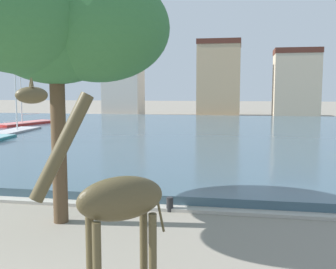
{
  "coord_description": "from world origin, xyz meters",
  "views": [
    {
      "loc": [
        4.45,
        -4.84,
        4.21
      ],
      "look_at": [
        1.22,
        12.93,
        2.2
      ],
      "focal_mm": 42.85,
      "sensor_mm": 36.0,
      "label": 1
    }
  ],
  "objects": [
    {
      "name": "shade_tree",
      "position": [
        -1.12,
        7.06,
        6.08
      ],
      "size": [
        6.44,
        6.62,
        7.79
      ],
      "color": "brown",
      "rests_on": "ground"
    },
    {
      "name": "quay_edge_coping",
      "position": [
        0.0,
        8.68,
        0.06
      ],
      "size": [
        84.64,
        0.5,
        0.12
      ],
      "primitive_type": "cube",
      "color": "#ADA89E",
      "rests_on": "ground"
    },
    {
      "name": "townhouse_narrow_midrow",
      "position": [
        0.91,
        60.84,
        6.02
      ],
      "size": [
        6.76,
        7.63,
        12.01
      ],
      "color": "tan",
      "rests_on": "ground"
    },
    {
      "name": "sailboat_red",
      "position": [
        -19.02,
        34.87,
        0.38
      ],
      "size": [
        4.1,
        9.02,
        8.53
      ],
      "color": "red",
      "rests_on": "ground"
    },
    {
      "name": "sailboat_grey",
      "position": [
        -15.78,
        28.89,
        0.32
      ],
      "size": [
        2.61,
        8.01,
        6.31
      ],
      "color": "#939399",
      "rests_on": "ground"
    },
    {
      "name": "harbor_water",
      "position": [
        0.0,
        32.28,
        0.22
      ],
      "size": [
        84.64,
        46.69,
        0.44
      ],
      "primitive_type": "cube",
      "color": "#3D5666",
      "rests_on": "ground"
    },
    {
      "name": "mooring_bollard",
      "position": [
        2.08,
        8.53,
        0.25
      ],
      "size": [
        0.24,
        0.24,
        0.5
      ],
      "primitive_type": "cylinder",
      "color": "#232326",
      "rests_on": "ground"
    },
    {
      "name": "townhouse_wide_warehouse",
      "position": [
        12.49,
        57.98,
        5.16
      ],
      "size": [
        6.67,
        5.11,
        10.29
      ],
      "color": "#C6B293",
      "rests_on": "ground"
    },
    {
      "name": "giraffe_statue",
      "position": [
        2.33,
        1.61,
        2.25
      ],
      "size": [
        2.19,
        1.86,
        4.41
      ],
      "color": "#4C4228",
      "rests_on": "ground"
    },
    {
      "name": "townhouse_end_terrace",
      "position": [
        -14.85,
        59.78,
        6.14
      ],
      "size": [
        6.19,
        5.13,
        12.25
      ],
      "color": "beige",
      "rests_on": "ground"
    }
  ]
}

